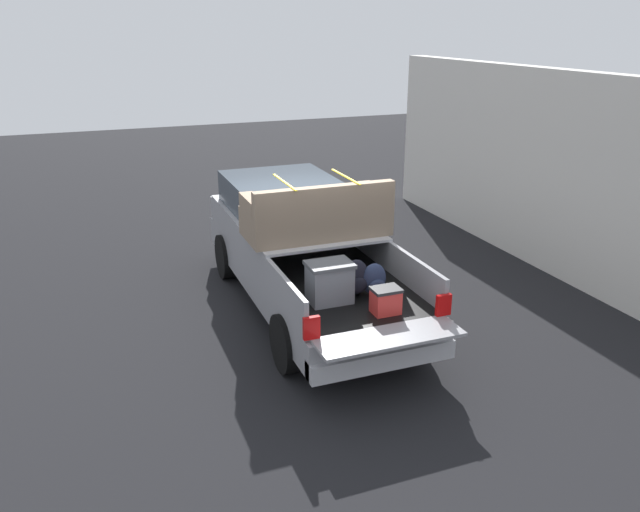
% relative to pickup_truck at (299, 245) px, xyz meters
% --- Properties ---
extents(ground_plane, '(40.00, 40.00, 0.00)m').
position_rel_pickup_truck_xyz_m(ground_plane, '(-0.35, -0.00, -0.97)').
color(ground_plane, black).
extents(pickup_truck, '(6.05, 2.10, 2.23)m').
position_rel_pickup_truck_xyz_m(pickup_truck, '(0.00, 0.00, 0.00)').
color(pickup_truck, gray).
rests_on(pickup_truck, ground_plane).
extents(building_facade, '(11.30, 0.36, 3.59)m').
position_rel_pickup_truck_xyz_m(building_facade, '(-0.53, -4.84, 0.83)').
color(building_facade, silver).
rests_on(building_facade, ground_plane).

